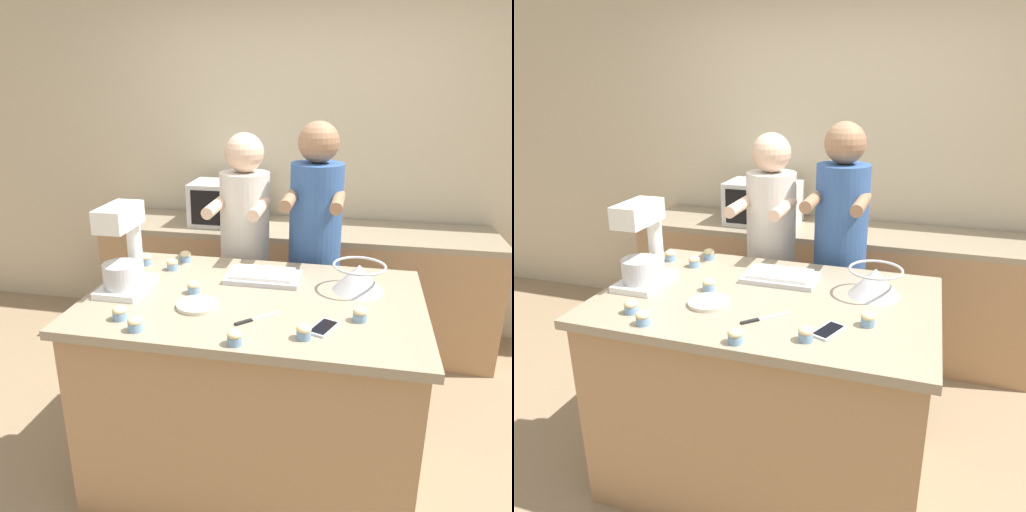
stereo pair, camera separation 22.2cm
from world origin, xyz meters
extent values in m
plane|color=#937A5B|center=(0.00, 0.00, 0.00)|extent=(16.00, 16.00, 0.00)
cube|color=beige|center=(0.00, 1.78, 1.35)|extent=(10.00, 0.06, 2.70)
cube|color=#A87F56|center=(0.00, 0.00, 0.46)|extent=(1.44, 0.91, 0.92)
cube|color=gray|center=(0.00, 0.00, 0.94)|extent=(1.50, 0.97, 0.04)
cube|color=#A87F56|center=(0.00, 1.43, 0.42)|extent=(2.80, 0.60, 0.85)
cube|color=gray|center=(0.00, 1.43, 0.87)|extent=(2.80, 0.60, 0.04)
cylinder|color=#232328|center=(-0.20, 0.70, 0.43)|extent=(0.22, 0.22, 0.85)
cylinder|color=silver|center=(-0.20, 0.70, 1.12)|extent=(0.28, 0.28, 0.54)
sphere|color=#DBB293|center=(-0.20, 0.70, 1.51)|extent=(0.22, 0.22, 0.22)
cylinder|color=#DBB293|center=(-0.32, 0.53, 1.24)|extent=(0.06, 0.34, 0.06)
cylinder|color=#DBB293|center=(-0.08, 0.53, 1.24)|extent=(0.06, 0.34, 0.06)
cylinder|color=#33384C|center=(0.21, 0.70, 0.44)|extent=(0.23, 0.23, 0.87)
cylinder|color=#335693|center=(0.21, 0.70, 1.17)|extent=(0.29, 0.29, 0.59)
sphere|color=#936B4C|center=(0.21, 0.70, 1.57)|extent=(0.22, 0.22, 0.22)
cylinder|color=#936B4C|center=(0.08, 0.53, 1.30)|extent=(0.06, 0.34, 0.06)
cylinder|color=#936B4C|center=(0.33, 0.53, 1.30)|extent=(0.06, 0.34, 0.06)
cube|color=white|center=(-0.60, -0.03, 0.97)|extent=(0.20, 0.30, 0.03)
cylinder|color=white|center=(-0.60, 0.08, 1.13)|extent=(0.07, 0.07, 0.27)
cube|color=white|center=(-0.60, -0.05, 1.31)|extent=(0.13, 0.26, 0.10)
cylinder|color=#BCBCC1|center=(-0.60, -0.07, 1.04)|extent=(0.17, 0.17, 0.11)
cone|color=#BCBCC1|center=(0.46, 0.18, 1.02)|extent=(0.24, 0.24, 0.13)
torus|color=#BCBCC1|center=(0.46, 0.18, 1.08)|extent=(0.25, 0.25, 0.01)
cube|color=#BCBCC1|center=(0.00, 0.22, 0.97)|extent=(0.36, 0.22, 0.02)
cube|color=white|center=(0.00, 0.22, 0.99)|extent=(0.29, 0.18, 0.02)
cube|color=silver|center=(-0.49, 1.43, 1.04)|extent=(0.52, 0.35, 0.31)
cube|color=black|center=(-0.54, 1.25, 1.04)|extent=(0.36, 0.01, 0.25)
cube|color=#2D2D2D|center=(-0.31, 1.25, 1.04)|extent=(0.10, 0.01, 0.25)
cube|color=silver|center=(0.33, -0.24, 0.96)|extent=(0.12, 0.16, 0.01)
cube|color=black|center=(0.33, -0.24, 0.97)|extent=(0.11, 0.14, 0.00)
cylinder|color=beige|center=(-0.21, -0.15, 0.97)|extent=(0.18, 0.18, 0.02)
cube|color=#BCBCC1|center=(0.09, -0.18, 0.96)|extent=(0.11, 0.11, 0.01)
cube|color=black|center=(0.01, -0.26, 0.96)|extent=(0.07, 0.07, 0.01)
cylinder|color=#759EC6|center=(0.26, -0.34, 0.98)|extent=(0.06, 0.06, 0.03)
ellipsoid|color=beige|center=(0.26, -0.34, 1.00)|extent=(0.06, 0.06, 0.04)
cylinder|color=#759EC6|center=(0.02, -0.43, 0.98)|extent=(0.06, 0.06, 0.03)
ellipsoid|color=beige|center=(0.02, -0.43, 1.00)|extent=(0.06, 0.06, 0.04)
cylinder|color=#759EC6|center=(-0.46, 0.39, 0.98)|extent=(0.06, 0.06, 0.03)
ellipsoid|color=beige|center=(-0.46, 0.39, 1.00)|extent=(0.06, 0.06, 0.04)
cylinder|color=#759EC6|center=(-0.39, -0.40, 0.98)|extent=(0.06, 0.06, 0.03)
ellipsoid|color=beige|center=(-0.39, -0.40, 1.00)|extent=(0.06, 0.06, 0.04)
cylinder|color=#759EC6|center=(-0.28, -0.01, 0.98)|extent=(0.06, 0.06, 0.03)
ellipsoid|color=beige|center=(-0.28, -0.01, 1.00)|extent=(0.06, 0.06, 0.04)
cylinder|color=#759EC6|center=(-0.49, -0.33, 0.98)|extent=(0.06, 0.06, 0.03)
ellipsoid|color=beige|center=(-0.49, -0.33, 1.00)|extent=(0.06, 0.06, 0.04)
cylinder|color=#759EC6|center=(-0.65, 0.30, 0.98)|extent=(0.06, 0.06, 0.03)
ellipsoid|color=beige|center=(-0.65, 0.30, 1.00)|extent=(0.06, 0.06, 0.04)
cylinder|color=#759EC6|center=(-0.48, 0.25, 0.98)|extent=(0.06, 0.06, 0.03)
ellipsoid|color=beige|center=(-0.48, 0.25, 1.00)|extent=(0.06, 0.06, 0.04)
cylinder|color=#759EC6|center=(0.47, -0.14, 0.98)|extent=(0.06, 0.06, 0.03)
ellipsoid|color=beige|center=(0.47, -0.14, 1.00)|extent=(0.06, 0.06, 0.04)
camera|label=1|loc=(0.43, -2.01, 1.88)|focal=35.00mm
camera|label=2|loc=(0.64, -1.95, 1.88)|focal=35.00mm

